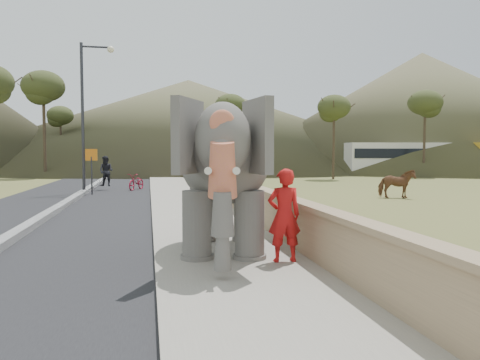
{
  "coord_description": "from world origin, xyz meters",
  "views": [
    {
      "loc": [
        -1.6,
        -7.82,
        2.27
      ],
      "look_at": [
        0.2,
        1.35,
        1.7
      ],
      "focal_mm": 35.0,
      "sensor_mm": 36.0,
      "label": 1
    }
  ],
  "objects_px": {
    "lamppost": "(88,102)",
    "elephant_and_man": "(225,180)",
    "cow": "(397,184)",
    "motorcyclist": "(123,177)"
  },
  "relations": [
    {
      "from": "lamppost",
      "to": "elephant_and_man",
      "type": "distance_m",
      "value": 17.14
    },
    {
      "from": "cow",
      "to": "motorcyclist",
      "type": "height_order",
      "value": "motorcyclist"
    },
    {
      "from": "cow",
      "to": "motorcyclist",
      "type": "xyz_separation_m",
      "value": [
        -13.29,
        7.3,
        0.08
      ]
    },
    {
      "from": "elephant_and_man",
      "to": "motorcyclist",
      "type": "xyz_separation_m",
      "value": [
        -3.11,
        18.04,
        -0.86
      ]
    },
    {
      "from": "cow",
      "to": "elephant_and_man",
      "type": "height_order",
      "value": "elephant_and_man"
    },
    {
      "from": "cow",
      "to": "elephant_and_man",
      "type": "xyz_separation_m",
      "value": [
        -10.18,
        -10.74,
        0.94
      ]
    },
    {
      "from": "elephant_and_man",
      "to": "cow",
      "type": "bearing_deg",
      "value": 46.52
    },
    {
      "from": "lamppost",
      "to": "motorcyclist",
      "type": "bearing_deg",
      "value": 49.5
    },
    {
      "from": "cow",
      "to": "motorcyclist",
      "type": "distance_m",
      "value": 15.16
    },
    {
      "from": "lamppost",
      "to": "motorcyclist",
      "type": "relative_size",
      "value": 2.76
    }
  ]
}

